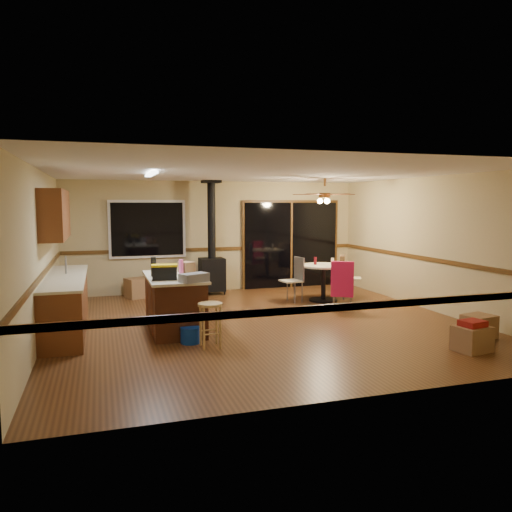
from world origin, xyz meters
name	(u,v)px	position (x,y,z in m)	size (l,w,h in m)	color
floor	(261,323)	(0.00, 0.00, 0.00)	(7.00, 7.00, 0.00)	#553117
ceiling	(261,172)	(0.00, 0.00, 2.60)	(7.00, 7.00, 0.00)	silver
wall_back	(216,236)	(0.00, 3.50, 1.30)	(7.00, 7.00, 0.00)	tan
wall_front	(364,278)	(0.00, -3.50, 1.30)	(7.00, 7.00, 0.00)	tan
wall_left	(40,255)	(-3.50, 0.00, 1.30)	(7.00, 7.00, 0.00)	tan
wall_right	(434,244)	(3.50, 0.00, 1.30)	(7.00, 7.00, 0.00)	tan
chair_rail	(261,266)	(0.00, 0.00, 1.00)	(7.00, 7.00, 0.08)	#503314
window	(147,229)	(-1.60, 3.45, 1.50)	(1.72, 0.10, 1.32)	black
sliding_door	(291,245)	(1.90, 3.45, 1.05)	(2.52, 0.10, 2.10)	black
lower_cabinets	(66,305)	(-3.20, 0.50, 0.43)	(0.60, 3.00, 0.86)	brown
countertop	(65,277)	(-3.20, 0.50, 0.88)	(0.64, 3.04, 0.04)	beige
upper_cabinets	(55,214)	(-3.33, 0.70, 1.90)	(0.35, 2.00, 0.80)	brown
kitchen_island	(174,303)	(-1.50, 0.00, 0.45)	(0.88, 1.68, 0.90)	#3E1C0F
wood_stove	(212,263)	(-0.20, 3.05, 0.73)	(0.55, 0.50, 2.52)	black
ceiling_fan	(325,197)	(1.89, 1.51, 2.21)	(0.24, 0.24, 0.55)	brown
fluorescent_strip	(151,174)	(-1.80, 0.30, 2.56)	(0.10, 1.20, 0.04)	white
toolbox_grey	(194,278)	(-1.30, -0.72, 0.97)	(0.42, 0.23, 0.13)	slate
toolbox_black	(165,273)	(-1.70, -0.37, 1.00)	(0.37, 0.20, 0.21)	black
toolbox_yellow_lid	(164,265)	(-1.70, -0.37, 1.12)	(0.40, 0.21, 0.03)	gold
box_on_island	(186,267)	(-1.23, 0.37, 0.99)	(0.20, 0.27, 0.18)	brown
bottle_dark	(154,267)	(-1.82, 0.06, 1.06)	(0.09, 0.09, 0.31)	black
bottle_pink	(181,267)	(-1.34, 0.24, 1.02)	(0.08, 0.08, 0.24)	#D84C8C
bottle_white	(154,266)	(-1.74, 0.71, 1.00)	(0.06, 0.06, 0.19)	white
bar_stool	(210,325)	(-1.15, -1.15, 0.32)	(0.36, 0.36, 0.65)	tan
blue_bucket	(190,335)	(-1.39, -0.86, 0.12)	(0.29, 0.29, 0.24)	#0D39B6
dining_table	(324,276)	(1.89, 1.51, 0.53)	(0.97, 0.97, 0.78)	black
glass_red	(315,261)	(1.74, 1.61, 0.86)	(0.06, 0.06, 0.16)	#590C14
glass_cream	(332,261)	(2.07, 1.46, 0.85)	(0.06, 0.06, 0.15)	beige
chair_left	(296,274)	(1.30, 1.63, 0.59)	(0.45, 0.45, 0.51)	#C4BA92
chair_near	(342,279)	(1.90, 0.66, 0.60)	(0.60, 0.61, 0.70)	#C4BA92
chair_right	(343,271)	(2.43, 1.65, 0.60)	(0.60, 0.59, 0.70)	#C4BA92
box_under_window	(139,288)	(-1.84, 3.10, 0.22)	(0.55, 0.44, 0.44)	brown
box_corner_a	(472,339)	(2.34, -2.45, 0.18)	(0.47, 0.39, 0.35)	brown
box_corner_b	(479,326)	(2.93, -1.91, 0.18)	(0.44, 0.38, 0.36)	brown
box_small_red	(473,323)	(2.34, -2.45, 0.40)	(0.32, 0.27, 0.09)	maroon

